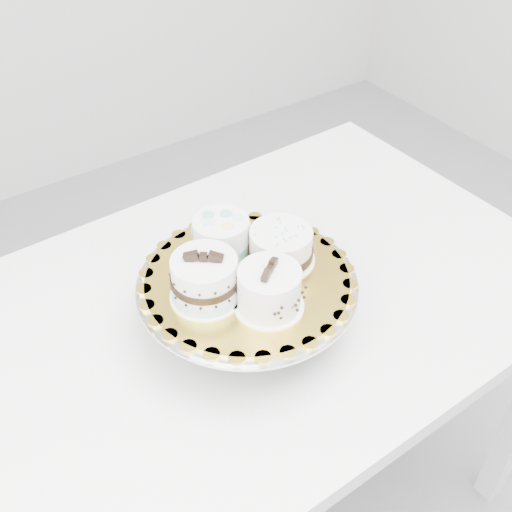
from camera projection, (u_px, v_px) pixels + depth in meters
floor at (307, 497)px, 1.66m from camera, size 3.50×3.50×0.00m
table at (259, 327)px, 1.22m from camera, size 1.14×0.78×0.75m
cake_stand at (247, 294)px, 1.06m from camera, size 0.36×0.36×0.10m
cake_board at (247, 279)px, 1.04m from camera, size 0.34×0.34×0.00m
cake_swirl at (269, 290)px, 0.97m from camera, size 0.13×0.13×0.09m
cake_banded at (205, 280)px, 0.98m from camera, size 0.14×0.14×0.09m
cake_dots at (221, 236)px, 1.06m from camera, size 0.12×0.12×0.07m
cake_ribbon at (281, 246)px, 1.05m from camera, size 0.12×0.12×0.06m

